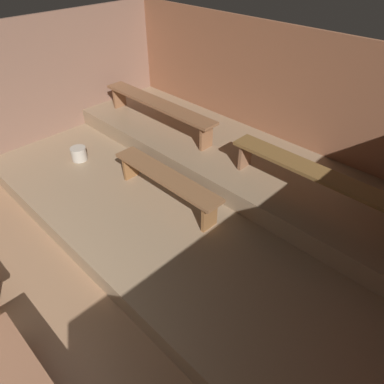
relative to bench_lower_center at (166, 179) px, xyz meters
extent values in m
cube|color=#966F4F|center=(0.13, -0.44, -0.70)|extent=(7.09, 6.18, 0.08)
cube|color=#91593C|center=(0.13, 2.28, 0.53)|extent=(7.09, 0.06, 2.37)
cube|color=#805C4A|center=(-3.05, -0.44, 0.53)|extent=(0.06, 6.18, 2.37)
cube|color=#967A5C|center=(0.13, 0.38, -0.51)|extent=(6.29, 3.73, 0.30)
cube|color=#8F7558|center=(0.13, 1.37, -0.22)|extent=(6.29, 1.75, 0.30)
cube|color=brown|center=(0.44, -2.61, -0.46)|extent=(0.05, 0.26, 0.40)
cube|color=brown|center=(0.00, 0.00, 0.06)|extent=(1.91, 0.33, 0.05)
cube|color=brown|center=(-0.83, 0.00, -0.17)|extent=(0.05, 0.26, 0.40)
cube|color=brown|center=(0.83, 0.00, -0.17)|extent=(0.05, 0.26, 0.40)
cube|color=brown|center=(-1.43, 1.12, 0.35)|extent=(2.58, 0.33, 0.05)
cube|color=brown|center=(-2.60, 1.12, 0.13)|extent=(0.05, 0.26, 0.40)
cube|color=brown|center=(-0.27, 1.12, 0.13)|extent=(0.05, 0.26, 0.40)
cube|color=brown|center=(1.69, 1.12, 0.35)|extent=(2.58, 0.33, 0.05)
cube|color=brown|center=(0.52, 1.12, 0.13)|extent=(0.05, 0.26, 0.40)
cylinder|color=#B2A899|center=(-1.88, -0.31, -0.25)|extent=(0.26, 0.26, 0.23)
camera|label=1|loc=(3.07, -2.60, 2.86)|focal=32.78mm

